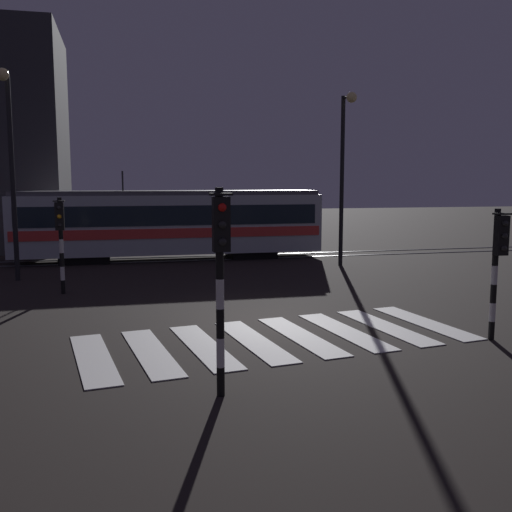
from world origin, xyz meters
name	(u,v)px	position (x,y,z in m)	size (l,w,h in m)	color
ground_plane	(262,323)	(0.00, 0.00, 0.00)	(120.00, 120.00, 0.00)	black
rail_near	(198,260)	(0.00, 12.36, 0.01)	(80.00, 0.12, 0.03)	#59595E
rail_far	(195,256)	(0.00, 13.79, 0.01)	(80.00, 0.12, 0.03)	#59595E
crosswalk_zebra	(277,338)	(0.00, -1.56, 0.01)	(9.55, 5.03, 0.02)	silver
traffic_light_corner_near_right	(498,255)	(4.86, -2.87, 2.02)	(0.36, 0.42, 3.07)	black
traffic_light_kerb_mid_left	(221,261)	(-1.92, -4.93, 2.37)	(0.36, 0.42, 3.59)	black
traffic_light_corner_far_left	(60,231)	(-5.42, 5.28, 2.09)	(0.36, 0.42, 3.17)	black
street_lamp_trackside_right	(344,159)	(5.90, 9.15, 4.64)	(0.44, 1.21, 7.33)	black
street_lamp_trackside_left	(10,151)	(-7.32, 8.27, 4.76)	(0.44, 1.21, 7.55)	black
tram	(170,223)	(-1.22, 13.07, 1.74)	(14.38, 2.58, 4.15)	#B2BCC1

